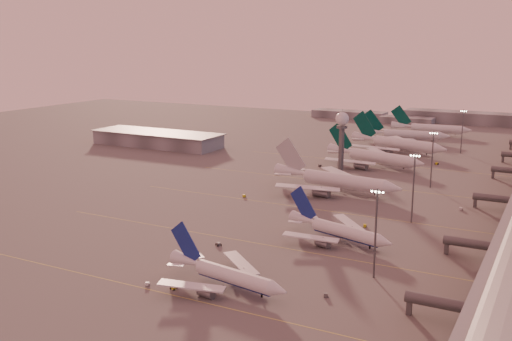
% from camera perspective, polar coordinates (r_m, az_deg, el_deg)
% --- Properties ---
extents(ground, '(700.00, 700.00, 0.00)m').
position_cam_1_polar(ground, '(191.79, -5.80, -7.00)').
color(ground, '#504E4E').
rests_on(ground, ground).
extents(taxiway_markings, '(180.00, 185.25, 0.02)m').
position_cam_1_polar(taxiway_markings, '(227.13, 8.48, -3.98)').
color(taxiway_markings, gold).
rests_on(taxiway_markings, ground).
extents(hangar, '(82.00, 27.00, 8.50)m').
position_cam_1_polar(hangar, '(369.52, -9.37, 3.01)').
color(hangar, '#5C5F63').
rests_on(hangar, ground).
extents(radar_tower, '(6.40, 6.40, 31.10)m').
position_cam_1_polar(radar_tower, '(289.89, 8.18, 3.83)').
color(radar_tower, '#4F5256').
rests_on(radar_tower, ground).
extents(mast_a, '(3.60, 0.56, 25.00)m').
position_cam_1_polar(mast_a, '(163.96, 11.33, -5.52)').
color(mast_a, '#4F5256').
rests_on(mast_a, ground).
extents(mast_b, '(3.60, 0.56, 25.00)m').
position_cam_1_polar(mast_b, '(216.10, 14.77, -1.33)').
color(mast_b, '#4F5256').
rests_on(mast_b, ground).
extents(mast_c, '(3.60, 0.56, 25.00)m').
position_cam_1_polar(mast_c, '(269.78, 16.43, 1.25)').
color(mast_c, '#4F5256').
rests_on(mast_c, ground).
extents(mast_d, '(3.60, 0.56, 25.00)m').
position_cam_1_polar(mast_d, '(357.67, 19.05, 3.72)').
color(mast_d, '#4F5256').
rests_on(mast_d, ground).
extents(distant_horizon, '(165.00, 37.50, 9.00)m').
position_cam_1_polar(distant_horizon, '(489.07, 16.05, 4.91)').
color(distant_horizon, '#5C5F63').
rests_on(distant_horizon, ground).
extents(narrowbody_near, '(38.61, 30.57, 15.18)m').
position_cam_1_polar(narrowbody_near, '(158.13, -2.84, -10.08)').
color(narrowbody_near, silver).
rests_on(narrowbody_near, ground).
extents(narrowbody_mid, '(38.97, 30.65, 15.64)m').
position_cam_1_polar(narrowbody_mid, '(194.02, 7.87, -5.84)').
color(narrowbody_mid, silver).
rests_on(narrowbody_mid, ground).
extents(widebody_white, '(59.98, 47.77, 21.15)m').
position_cam_1_polar(widebody_white, '(256.67, 7.64, -1.20)').
color(widebody_white, silver).
rests_on(widebody_white, ground).
extents(greentail_a, '(55.52, 44.21, 20.70)m').
position_cam_1_polar(greentail_a, '(311.09, 11.22, 1.06)').
color(greentail_a, silver).
rests_on(greentail_a, ground).
extents(greentail_b, '(59.50, 47.38, 22.19)m').
position_cam_1_polar(greentail_b, '(351.21, 13.37, 2.29)').
color(greentail_b, silver).
rests_on(greentail_b, ground).
extents(greentail_c, '(54.65, 43.77, 19.99)m').
position_cam_1_polar(greentail_c, '(389.42, 14.03, 3.16)').
color(greentail_c, silver).
rests_on(greentail_c, ground).
extents(greentail_d, '(53.75, 43.30, 19.51)m').
position_cam_1_polar(greentail_d, '(422.05, 16.32, 3.71)').
color(greentail_d, silver).
rests_on(greentail_d, ground).
extents(gsv_truck_a, '(5.26, 3.76, 2.01)m').
position_cam_1_polar(gsv_truck_a, '(162.38, -10.18, -10.43)').
color(gsv_truck_a, silver).
rests_on(gsv_truck_a, ground).
extents(gsv_tug_near, '(2.23, 3.45, 0.95)m').
position_cam_1_polar(gsv_tug_near, '(159.45, -7.84, -11.00)').
color(gsv_tug_near, yellow).
rests_on(gsv_tug_near, ground).
extents(gsv_catering_a, '(5.41, 4.00, 4.06)m').
position_cam_1_polar(gsv_catering_a, '(154.12, 6.75, -11.20)').
color(gsv_catering_a, '#505255').
rests_on(gsv_catering_a, ground).
extents(gsv_tug_mid, '(4.02, 3.54, 0.98)m').
position_cam_1_polar(gsv_tug_mid, '(189.60, -3.59, -7.03)').
color(gsv_tug_mid, '#505255').
rests_on(gsv_tug_mid, ground).
extents(gsv_truck_b, '(5.77, 3.33, 2.20)m').
position_cam_1_polar(gsv_truck_b, '(210.42, 10.45, -5.06)').
color(gsv_truck_b, yellow).
rests_on(gsv_truck_b, ground).
extents(gsv_truck_c, '(5.55, 5.68, 2.36)m').
position_cam_1_polar(gsv_truck_c, '(245.82, -1.04, -2.29)').
color(gsv_truck_c, yellow).
rests_on(gsv_truck_c, ground).
extents(gsv_catering_b, '(5.52, 2.96, 4.36)m').
position_cam_1_polar(gsv_catering_b, '(239.81, 18.99, -3.11)').
color(gsv_catering_b, silver).
rests_on(gsv_catering_b, ground).
extents(gsv_truck_d, '(4.39, 6.64, 2.53)m').
position_cam_1_polar(gsv_truck_d, '(306.19, 6.16, 0.60)').
color(gsv_truck_d, '#505255').
rests_on(gsv_truck_d, ground).
extents(gsv_tug_hangar, '(4.08, 2.78, 1.09)m').
position_cam_1_polar(gsv_tug_hangar, '(323.52, 16.83, 0.64)').
color(gsv_tug_hangar, yellow).
rests_on(gsv_tug_hangar, ground).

